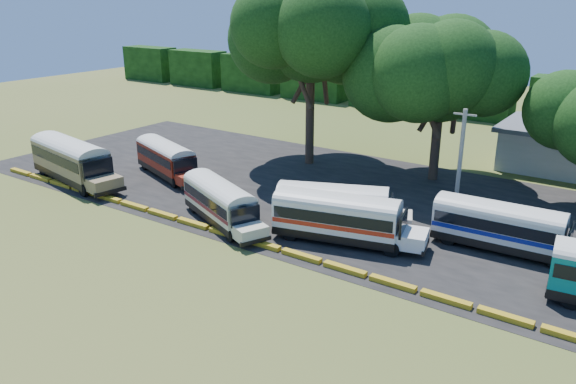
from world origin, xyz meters
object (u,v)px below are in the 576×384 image
Objects in this scene: bus_beige at (72,158)px; bus_red at (166,157)px; tree_west at (311,30)px; bus_cream_west at (220,200)px; bus_white_red at (340,215)px.

bus_beige reaches higher than bus_red.
bus_beige is 0.68× the size of tree_west.
bus_cream_west is 19.30m from tree_west.
bus_beige is 16.35m from bus_cream_west.
bus_white_red is at bearing 9.34° from bus_red.
bus_white_red is (24.77, 2.13, -0.27)m from bus_beige.
bus_red is 0.56× the size of tree_west.
bus_cream_west is at bearing 10.67° from bus_beige.
bus_cream_west is at bearing -6.68° from bus_red.
bus_white_red is 0.60× the size of tree_west.
bus_beige is 1.13× the size of bus_white_red.
bus_white_red is at bearing 36.18° from bus_cream_west.
bus_red is (5.35, 5.71, -0.36)m from bus_beige.
bus_white_red is (8.42, 1.89, 0.15)m from bus_cream_west.
tree_west reaches higher than bus_white_red.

